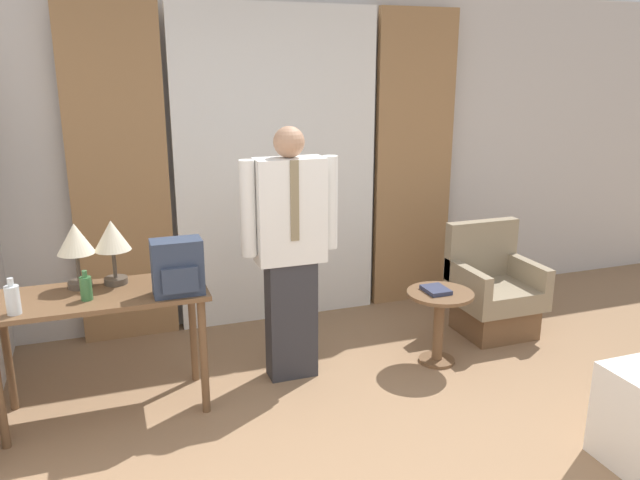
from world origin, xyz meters
TOP-DOWN VIEW (x-y plane):
  - wall_back at (0.00, 2.85)m, footprint 10.00×0.06m
  - curtain_sheer_center at (0.00, 2.72)m, footprint 1.68×0.06m
  - curtain_drape_left at (-1.24, 2.72)m, footprint 0.73×0.06m
  - curtain_drape_right at (1.24, 2.72)m, footprint 0.73×0.06m
  - desk at (-1.45, 1.59)m, footprint 1.27×0.56m
  - table_lamp_left at (-1.56, 1.74)m, footprint 0.22×0.22m
  - table_lamp_right at (-1.35, 1.74)m, footprint 0.22×0.22m
  - bottle_near_edge at (-1.52, 1.51)m, footprint 0.07×0.07m
  - bottle_by_lamp at (-1.89, 1.41)m, footprint 0.08×0.08m
  - backpack at (-1.00, 1.42)m, footprint 0.30×0.20m
  - person at (-0.22, 1.66)m, footprint 0.67×0.22m
  - armchair at (1.54, 1.83)m, footprint 0.64×0.59m
  - side_table at (0.84, 1.49)m, footprint 0.48×0.48m
  - book at (0.81, 1.50)m, footprint 0.16×0.20m

SIDE VIEW (x-z plane):
  - armchair at x=1.54m, z-range -0.12..0.77m
  - side_table at x=0.84m, z-range 0.10..0.64m
  - book at x=0.81m, z-range 0.55..0.58m
  - desk at x=-1.45m, z-range 0.28..1.07m
  - bottle_near_edge at x=-1.52m, z-range 0.77..0.95m
  - bottle_by_lamp at x=-1.89m, z-range 0.77..0.98m
  - person at x=-0.22m, z-range 0.07..1.82m
  - backpack at x=-1.00m, z-range 0.79..1.12m
  - table_lamp_left at x=-1.56m, z-range 0.87..1.28m
  - table_lamp_right at x=-1.35m, z-range 0.87..1.28m
  - curtain_sheer_center at x=0.00m, z-range 0.00..2.58m
  - curtain_drape_left at x=-1.24m, z-range 0.00..2.58m
  - curtain_drape_right at x=1.24m, z-range 0.00..2.58m
  - wall_back at x=0.00m, z-range 0.00..2.70m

